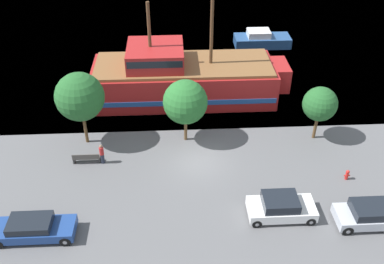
{
  "coord_description": "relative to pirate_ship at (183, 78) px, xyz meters",
  "views": [
    {
      "loc": [
        -1.75,
        -24.3,
        19.91
      ],
      "look_at": [
        -0.37,
        2.0,
        1.2
      ],
      "focal_mm": 40.0,
      "sensor_mm": 36.0,
      "label": 1
    }
  ],
  "objects": [
    {
      "name": "ground_plane",
      "position": [
        0.83,
        -9.3,
        -1.92
      ],
      "size": [
        160.0,
        160.0,
        0.0
      ],
      "primitive_type": "plane",
      "color": "#5B5B5E"
    },
    {
      "name": "pirate_ship",
      "position": [
        0.0,
        0.0,
        0.0
      ],
      "size": [
        17.18,
        5.88,
        9.74
      ],
      "color": "#A31E1E",
      "rests_on": "water_surface"
    },
    {
      "name": "moored_boat_dockside",
      "position": [
        9.18,
        10.77,
        -1.22
      ],
      "size": [
        6.14,
        2.52,
        1.8
      ],
      "color": "navy",
      "rests_on": "water_surface"
    },
    {
      "name": "parked_car_curb_front",
      "position": [
        5.59,
        -14.98,
        -1.2
      ],
      "size": [
        4.17,
        2.02,
        1.5
      ],
      "color": "white",
      "rests_on": "ground_plane"
    },
    {
      "name": "parked_car_curb_mid",
      "position": [
        10.93,
        -15.88,
        -1.2
      ],
      "size": [
        4.32,
        1.96,
        1.45
      ],
      "color": "#B7BCC6",
      "rests_on": "ground_plane"
    },
    {
      "name": "parked_car_curb_rear",
      "position": [
        -9.39,
        -15.87,
        -1.25
      ],
      "size": [
        4.8,
        1.85,
        1.33
      ],
      "color": "navy",
      "rests_on": "ground_plane"
    },
    {
      "name": "fire_hydrant",
      "position": [
        10.97,
        -11.81,
        -1.51
      ],
      "size": [
        0.42,
        0.25,
        0.76
      ],
      "color": "red",
      "rests_on": "ground_plane"
    },
    {
      "name": "bench_promenade_east",
      "position": [
        -7.31,
        -9.1,
        -1.48
      ],
      "size": [
        1.96,
        0.45,
        0.85
      ],
      "color": "#4C4742",
      "rests_on": "ground_plane"
    },
    {
      "name": "pedestrian_walking_near",
      "position": [
        -6.14,
        -9.14,
        -1.12
      ],
      "size": [
        0.32,
        0.32,
        1.6
      ],
      "color": "#232838",
      "rests_on": "ground_plane"
    },
    {
      "name": "tree_row_east",
      "position": [
        -7.66,
        -6.47,
        2.12
      ],
      "size": [
        3.6,
        3.6,
        5.85
      ],
      "color": "brown",
      "rests_on": "ground_plane"
    },
    {
      "name": "tree_row_mideast",
      "position": [
        -0.0,
        -6.57,
        1.5
      ],
      "size": [
        3.35,
        3.35,
        5.1
      ],
      "color": "brown",
      "rests_on": "ground_plane"
    },
    {
      "name": "tree_row_midwest",
      "position": [
        10.09,
        -6.84,
        1.15
      ],
      "size": [
        2.62,
        2.62,
        4.4
      ],
      "color": "brown",
      "rests_on": "ground_plane"
    }
  ]
}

